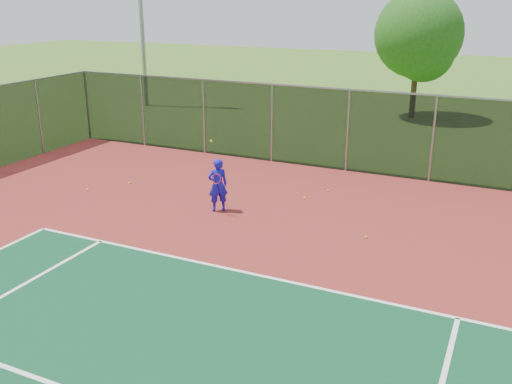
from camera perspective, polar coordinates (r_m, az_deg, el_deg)
ground at (r=10.22m, az=5.76°, el=-18.09°), size 120.00×120.00×0.00m
court_apron at (r=11.80m, az=9.09°, el=-12.59°), size 30.00×20.00×0.02m
fence_back at (r=20.44m, az=17.28°, el=5.18°), size 30.00×0.06×3.03m
tennis_player at (r=16.97m, az=-3.84°, el=0.71°), size 0.70×0.76×2.14m
practice_ball_0 at (r=15.56m, az=10.95°, el=-4.42°), size 0.07×0.07×0.07m
practice_ball_1 at (r=18.23m, az=4.88°, el=-0.59°), size 0.07×0.07×0.07m
practice_ball_2 at (r=20.12m, az=-12.52°, el=0.91°), size 0.07×0.07×0.07m
practice_ball_3 at (r=19.00m, az=7.21°, el=0.14°), size 0.07×0.07×0.07m
practice_ball_6 at (r=19.74m, az=-16.51°, el=0.21°), size 0.07×0.07×0.07m
tree_back_left at (r=31.14m, az=16.08°, el=14.56°), size 4.47×4.47×6.57m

